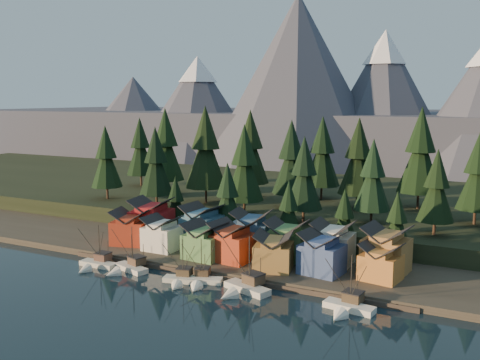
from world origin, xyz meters
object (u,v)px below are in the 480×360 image
at_px(boat_4, 243,281).
at_px(house_front_1, 162,232).
at_px(boat_0, 95,259).
at_px(boat_3, 200,275).
at_px(house_back_1, 202,223).
at_px(boat_1, 127,262).
at_px(boat_6, 347,300).
at_px(house_front_0, 131,226).
at_px(house_back_0, 152,218).
at_px(boat_2, 181,274).

relative_size(boat_4, house_front_1, 1.52).
xyz_separation_m(boat_0, boat_3, (26.78, 1.24, -0.14)).
relative_size(boat_3, house_back_1, 1.04).
relative_size(boat_0, boat_3, 1.05).
bearing_deg(boat_1, house_front_1, 107.01).
bearing_deg(boat_4, boat_6, 17.62).
bearing_deg(boat_1, house_front_0, 141.40).
height_order(boat_4, house_front_0, boat_4).
relative_size(boat_4, boat_6, 1.09).
height_order(boat_0, boat_6, boat_6).
height_order(house_front_1, house_back_0, house_back_0).
bearing_deg(boat_1, house_back_1, 93.33).
distance_m(boat_4, house_back_1, 33.32).
bearing_deg(boat_0, house_front_1, 60.72).
bearing_deg(house_front_0, boat_1, -69.71).
relative_size(boat_0, boat_2, 1.05).
bearing_deg(house_back_0, boat_0, -98.90).
height_order(boat_2, house_back_0, house_back_0).
xyz_separation_m(boat_3, boat_4, (10.30, -0.59, 0.51)).
bearing_deg(boat_0, house_back_0, 90.58).
xyz_separation_m(boat_1, boat_4, (28.81, -0.27, 0.28)).
distance_m(house_back_0, house_back_1, 14.22).
bearing_deg(boat_6, boat_1, -172.44).
bearing_deg(boat_4, house_back_1, 153.07).
bearing_deg(house_back_1, boat_4, -39.89).
height_order(boat_0, boat_2, boat_0).
height_order(boat_0, house_front_0, house_front_0).
height_order(boat_6, house_back_1, house_back_1).
distance_m(house_front_0, house_back_1, 17.93).
bearing_deg(boat_3, house_back_0, 125.77).
bearing_deg(boat_4, boat_3, -164.73).
height_order(boat_1, house_back_1, house_back_1).
bearing_deg(house_front_1, boat_2, -44.69).
height_order(house_front_0, house_back_0, house_back_0).
xyz_separation_m(house_front_0, house_back_1, (15.79, 8.47, 0.59)).
xyz_separation_m(boat_0, house_front_0, (-1.89, 15.74, 4.04)).
bearing_deg(house_back_0, boat_6, -29.98).
relative_size(boat_2, house_back_0, 0.91).
height_order(boat_2, house_front_0, house_front_0).
distance_m(boat_1, boat_6, 49.77).
bearing_deg(house_back_0, boat_3, -47.28).
distance_m(boat_0, boat_4, 37.09).
bearing_deg(boat_2, house_back_0, 123.16).
distance_m(boat_3, house_back_0, 34.56).
distance_m(boat_0, house_front_0, 16.36).
distance_m(boat_1, house_back_0, 23.46).
relative_size(boat_0, house_front_1, 1.31).
bearing_deg(house_front_0, house_back_0, 61.04).
xyz_separation_m(boat_6, house_back_1, (-44.13, 23.88, 4.46)).
bearing_deg(boat_2, boat_3, 8.71).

